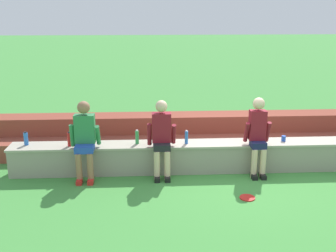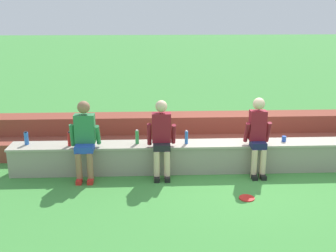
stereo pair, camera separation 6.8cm
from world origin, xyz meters
TOP-DOWN VIEW (x-y plane):
  - ground_plane at (0.00, 0.00)m, footprint 80.00×80.00m
  - stone_seating_wall at (0.00, 0.23)m, footprint 8.75×0.51m
  - brick_bleachers at (0.00, 1.44)m, footprint 10.74×1.14m
  - person_far_left at (-2.91, -0.02)m, footprint 0.55×0.55m
  - person_left_of_center at (-1.51, -0.03)m, footprint 0.53×0.48m
  - person_center at (0.27, -0.01)m, footprint 0.48×0.50m
  - water_bottle_mid_left at (-3.23, 0.18)m, footprint 0.08×0.08m
  - water_bottle_center_gap at (-1.97, 0.25)m, footprint 0.07×0.07m
  - water_bottle_mid_right at (-1.04, 0.20)m, footprint 0.06×0.06m
  - water_bottle_near_right at (-4.05, 0.29)m, footprint 0.08×0.08m
  - plastic_cup_middle at (0.86, 0.24)m, footprint 0.08×0.08m
  - frisbee at (-0.13, -1.01)m, footprint 0.26×0.26m

SIDE VIEW (x-z plane):
  - ground_plane at x=0.00m, z-range 0.00..0.00m
  - frisbee at x=-0.13m, z-range 0.00..0.02m
  - stone_seating_wall at x=0.00m, z-range 0.02..0.58m
  - brick_bleachers at x=0.00m, z-range -0.06..0.70m
  - plastic_cup_middle at x=0.86m, z-range 0.56..0.67m
  - water_bottle_near_right at x=-4.05m, z-range 0.56..0.81m
  - water_bottle_mid_right at x=-1.04m, z-range 0.56..0.82m
  - water_bottle_center_gap at x=-1.97m, z-range 0.56..0.83m
  - water_bottle_mid_left at x=-3.23m, z-range 0.56..0.83m
  - person_left_of_center at x=-1.51m, z-range 0.06..1.51m
  - person_far_left at x=-2.91m, z-range 0.07..1.52m
  - person_center at x=0.27m, z-range 0.06..1.53m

